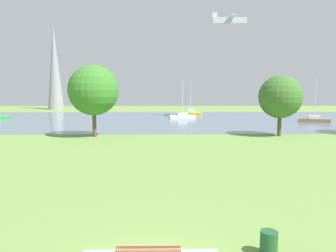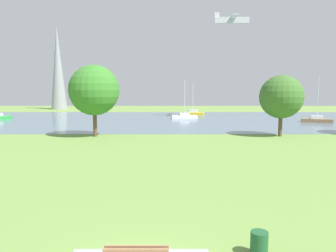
{
  "view_description": "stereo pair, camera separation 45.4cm",
  "coord_description": "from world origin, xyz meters",
  "px_view_note": "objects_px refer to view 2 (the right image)",
  "views": [
    {
      "loc": [
        0.43,
        -8.36,
        5.28
      ],
      "look_at": [
        0.8,
        19.13,
        2.22
      ],
      "focal_mm": 34.09,
      "sensor_mm": 36.0,
      "label": 1
    },
    {
      "loc": [
        0.88,
        -8.36,
        5.28
      ],
      "look_at": [
        0.8,
        19.13,
        2.22
      ],
      "focal_mm": 34.09,
      "sensor_mm": 36.0,
      "label": 2
    }
  ],
  "objects_px": {
    "sailboat_white": "(185,116)",
    "tree_mid_shore": "(282,97)",
    "litter_bin": "(260,244)",
    "sailboat_yellow": "(194,113)",
    "electricity_pylon": "(59,68)",
    "sailboat_brown": "(318,120)",
    "tree_east_far": "(95,90)",
    "light_aircraft": "(232,20)"
  },
  "relations": [
    {
      "from": "sailboat_brown",
      "to": "sailboat_white",
      "type": "relative_size",
      "value": 1.04
    },
    {
      "from": "sailboat_yellow",
      "to": "tree_east_far",
      "type": "bearing_deg",
      "value": -113.08
    },
    {
      "from": "litter_bin",
      "to": "sailboat_white",
      "type": "xyz_separation_m",
      "value": [
        0.2,
        50.27,
        0.07
      ]
    },
    {
      "from": "sailboat_brown",
      "to": "litter_bin",
      "type": "bearing_deg",
      "value": -116.9
    },
    {
      "from": "tree_mid_shore",
      "to": "litter_bin",
      "type": "bearing_deg",
      "value": -110.53
    },
    {
      "from": "litter_bin",
      "to": "light_aircraft",
      "type": "bearing_deg",
      "value": 80.21
    },
    {
      "from": "litter_bin",
      "to": "sailboat_yellow",
      "type": "height_order",
      "value": "sailboat_yellow"
    },
    {
      "from": "sailboat_brown",
      "to": "sailboat_white",
      "type": "xyz_separation_m",
      "value": [
        -21.6,
        7.31,
        -0.0
      ]
    },
    {
      "from": "litter_bin",
      "to": "tree_mid_shore",
      "type": "height_order",
      "value": "tree_mid_shore"
    },
    {
      "from": "litter_bin",
      "to": "tree_mid_shore",
      "type": "relative_size",
      "value": 0.11
    },
    {
      "from": "sailboat_yellow",
      "to": "tree_east_far",
      "type": "distance_m",
      "value": 35.44
    },
    {
      "from": "sailboat_yellow",
      "to": "tree_mid_shore",
      "type": "bearing_deg",
      "value": -76.57
    },
    {
      "from": "electricity_pylon",
      "to": "sailboat_brown",
      "type": "bearing_deg",
      "value": -34.28
    },
    {
      "from": "litter_bin",
      "to": "sailboat_white",
      "type": "relative_size",
      "value": 0.11
    },
    {
      "from": "sailboat_yellow",
      "to": "light_aircraft",
      "type": "bearing_deg",
      "value": -49.46
    },
    {
      "from": "sailboat_yellow",
      "to": "tree_east_far",
      "type": "xyz_separation_m",
      "value": [
        -13.76,
        -32.3,
        4.84
      ]
    },
    {
      "from": "sailboat_white",
      "to": "electricity_pylon",
      "type": "bearing_deg",
      "value": 138.02
    },
    {
      "from": "tree_east_far",
      "to": "tree_mid_shore",
      "type": "distance_m",
      "value": 21.43
    },
    {
      "from": "electricity_pylon",
      "to": "sailboat_yellow",
      "type": "bearing_deg",
      "value": -31.08
    },
    {
      "from": "sailboat_white",
      "to": "light_aircraft",
      "type": "bearing_deg",
      "value": 7.96
    },
    {
      "from": "electricity_pylon",
      "to": "sailboat_white",
      "type": "bearing_deg",
      "value": -41.98
    },
    {
      "from": "litter_bin",
      "to": "sailboat_yellow",
      "type": "relative_size",
      "value": 0.11
    },
    {
      "from": "litter_bin",
      "to": "tree_east_far",
      "type": "xyz_separation_m",
      "value": [
        -11.33,
        26.73,
        4.91
      ]
    },
    {
      "from": "litter_bin",
      "to": "electricity_pylon",
      "type": "relative_size",
      "value": 0.03
    },
    {
      "from": "litter_bin",
      "to": "tree_mid_shore",
      "type": "bearing_deg",
      "value": 69.47
    },
    {
      "from": "sailboat_white",
      "to": "sailboat_yellow",
      "type": "relative_size",
      "value": 0.98
    },
    {
      "from": "tree_east_far",
      "to": "sailboat_yellow",
      "type": "bearing_deg",
      "value": 66.92
    },
    {
      "from": "sailboat_yellow",
      "to": "light_aircraft",
      "type": "xyz_separation_m",
      "value": [
        6.45,
        -7.54,
        17.85
      ]
    },
    {
      "from": "sailboat_white",
      "to": "light_aircraft",
      "type": "relative_size",
      "value": 0.86
    },
    {
      "from": "tree_mid_shore",
      "to": "light_aircraft",
      "type": "relative_size",
      "value": 0.84
    },
    {
      "from": "sailboat_yellow",
      "to": "light_aircraft",
      "type": "distance_m",
      "value": 20.42
    },
    {
      "from": "sailboat_white",
      "to": "tree_mid_shore",
      "type": "distance_m",
      "value": 25.66
    },
    {
      "from": "sailboat_brown",
      "to": "tree_east_far",
      "type": "bearing_deg",
      "value": -153.89
    },
    {
      "from": "sailboat_white",
      "to": "tree_mid_shore",
      "type": "xyz_separation_m",
      "value": [
        9.89,
        -23.32,
        4.09
      ]
    },
    {
      "from": "tree_mid_shore",
      "to": "electricity_pylon",
      "type": "distance_m",
      "value": 69.91
    },
    {
      "from": "tree_east_far",
      "to": "light_aircraft",
      "type": "relative_size",
      "value": 0.97
    },
    {
      "from": "sailboat_yellow",
      "to": "tree_east_far",
      "type": "height_order",
      "value": "tree_east_far"
    },
    {
      "from": "tree_mid_shore",
      "to": "light_aircraft",
      "type": "height_order",
      "value": "light_aircraft"
    },
    {
      "from": "tree_east_far",
      "to": "sailboat_white",
      "type": "bearing_deg",
      "value": 63.92
    },
    {
      "from": "tree_mid_shore",
      "to": "electricity_pylon",
      "type": "height_order",
      "value": "electricity_pylon"
    },
    {
      "from": "litter_bin",
      "to": "sailboat_brown",
      "type": "relative_size",
      "value": 0.11
    },
    {
      "from": "sailboat_yellow",
      "to": "sailboat_brown",
      "type": "bearing_deg",
      "value": -39.67
    }
  ]
}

